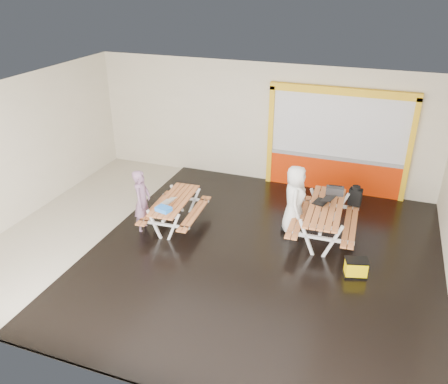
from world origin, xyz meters
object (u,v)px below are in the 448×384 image
at_px(person_left, 142,202).
at_px(dark_case, 293,227).
at_px(picnic_table_left, 175,206).
at_px(laptop_left, 168,201).
at_px(toolbox, 335,191).
at_px(blue_pouch, 164,209).
at_px(person_right, 295,200).
at_px(laptop_right, 323,201).
at_px(picnic_table_right, 325,214).
at_px(fluke_bag, 356,268).
at_px(backpack, 355,196).

distance_m(person_left, dark_case, 3.68).
xyz_separation_m(picnic_table_left, laptop_left, (-0.06, -0.21, 0.22)).
bearing_deg(toolbox, laptop_left, -156.84).
bearing_deg(blue_pouch, person_right, 25.01).
height_order(toolbox, dark_case, toolbox).
relative_size(laptop_left, laptop_right, 0.66).
relative_size(picnic_table_right, dark_case, 4.58).
bearing_deg(person_right, toolbox, -62.22).
bearing_deg(dark_case, picnic_table_left, -165.39).
height_order(person_left, fluke_bag, person_left).
relative_size(blue_pouch, dark_case, 0.70).
relative_size(laptop_left, fluke_bag, 0.67).
height_order(picnic_table_right, dark_case, picnic_table_right).
height_order(picnic_table_right, backpack, backpack).
bearing_deg(fluke_bag, backpack, 97.35).
xyz_separation_m(picnic_table_right, laptop_left, (-3.58, -0.86, 0.13)).
distance_m(laptop_right, blue_pouch, 3.71).
xyz_separation_m(laptop_left, toolbox, (3.68, 1.58, 0.17)).
distance_m(dark_case, fluke_bag, 2.11).
height_order(backpack, dark_case, backpack).
relative_size(picnic_table_right, laptop_right, 4.17).
bearing_deg(picnic_table_right, dark_case, 174.31).
xyz_separation_m(toolbox, dark_case, (-0.83, -0.64, -0.82)).
relative_size(person_right, blue_pouch, 5.01).
bearing_deg(laptop_left, picnic_table_left, 72.85).
bearing_deg(person_left, fluke_bag, -101.64).
height_order(laptop_left, fluke_bag, laptop_left).
bearing_deg(dark_case, laptop_right, 7.35).
bearing_deg(fluke_bag, laptop_left, 174.34).
xyz_separation_m(picnic_table_left, fluke_bag, (4.39, -0.65, -0.33)).
bearing_deg(picnic_table_right, laptop_right, 118.95).
xyz_separation_m(backpack, fluke_bag, (0.29, -2.26, -0.54)).
distance_m(picnic_table_left, laptop_left, 0.31).
distance_m(laptop_left, blue_pouch, 0.41).
xyz_separation_m(picnic_table_left, dark_case, (2.79, 0.73, -0.43)).
distance_m(picnic_table_right, dark_case, 0.89).
distance_m(laptop_right, fluke_bag, 1.87).
bearing_deg(person_right, blue_pouch, 103.32).
distance_m(blue_pouch, toolbox, 4.12).
bearing_deg(backpack, dark_case, -145.93).
relative_size(blue_pouch, toolbox, 0.77).
distance_m(laptop_left, dark_case, 3.08).
bearing_deg(picnic_table_left, person_right, 13.77).
bearing_deg(person_left, blue_pouch, -114.72).
height_order(picnic_table_left, person_left, person_left).
distance_m(picnic_table_right, laptop_left, 3.69).
distance_m(person_left, laptop_right, 4.26).
bearing_deg(fluke_bag, picnic_table_left, 171.58).
height_order(person_right, laptop_right, person_right).
bearing_deg(picnic_table_right, laptop_left, -166.44).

